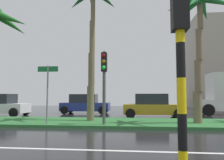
# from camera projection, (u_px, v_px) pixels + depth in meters

# --- Properties ---
(ground_plane) EXTENTS (90.00, 42.00, 0.10)m
(ground_plane) POSITION_uv_depth(u_px,v_px,m) (49.00, 122.00, 13.69)
(ground_plane) COLOR black
(median_strip) EXTENTS (85.50, 4.00, 0.15)m
(median_strip) POSITION_uv_depth(u_px,v_px,m) (42.00, 122.00, 12.70)
(median_strip) COLOR #2D6B33
(median_strip) RESTS_ON ground_plane
(palm_tree_centre) EXTENTS (3.56, 3.65, 8.43)m
(palm_tree_centre) POSITION_uv_depth(u_px,v_px,m) (93.00, 5.00, 13.25)
(palm_tree_centre) COLOR brown
(palm_tree_centre) RESTS_ON median_strip
(palm_tree_centre_right) EXTENTS (3.72, 3.47, 7.16)m
(palm_tree_centre_right) POSITION_uv_depth(u_px,v_px,m) (199.00, 14.00, 11.64)
(palm_tree_centre_right) COLOR brown
(palm_tree_centre_right) RESTS_ON median_strip
(traffic_signal_median_right) EXTENTS (0.28, 0.43, 3.68)m
(traffic_signal_median_right) POSITION_uv_depth(u_px,v_px,m) (104.00, 74.00, 11.07)
(traffic_signal_median_right) COLOR #4C4C47
(traffic_signal_median_right) RESTS_ON median_strip
(street_name_sign) EXTENTS (1.10, 0.08, 3.00)m
(street_name_sign) POSITION_uv_depth(u_px,v_px,m) (48.00, 86.00, 11.42)
(street_name_sign) COLOR slate
(street_name_sign) RESTS_ON median_strip
(traffic_signal_foreground) EXTENTS (0.28, 0.43, 3.76)m
(traffic_signal_foreground) POSITION_uv_depth(u_px,v_px,m) (180.00, 39.00, 3.93)
(traffic_signal_foreground) COLOR yellow
(traffic_signal_foreground) RESTS_ON ground_plane
(car_in_traffic_leading) EXTENTS (4.30, 2.02, 1.72)m
(car_in_traffic_leading) POSITION_uv_depth(u_px,v_px,m) (0.00, 105.00, 17.34)
(car_in_traffic_leading) COLOR white
(car_in_traffic_leading) RESTS_ON ground_plane
(car_in_traffic_second) EXTENTS (4.30, 2.02, 1.72)m
(car_in_traffic_second) POSITION_uv_depth(u_px,v_px,m) (85.00, 104.00, 19.65)
(car_in_traffic_second) COLOR navy
(car_in_traffic_second) RESTS_ON ground_plane
(car_in_traffic_third) EXTENTS (4.30, 2.02, 1.72)m
(car_in_traffic_third) POSITION_uv_depth(u_px,v_px,m) (152.00, 106.00, 16.07)
(car_in_traffic_third) COLOR #B28C1E
(car_in_traffic_third) RESTS_ON ground_plane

